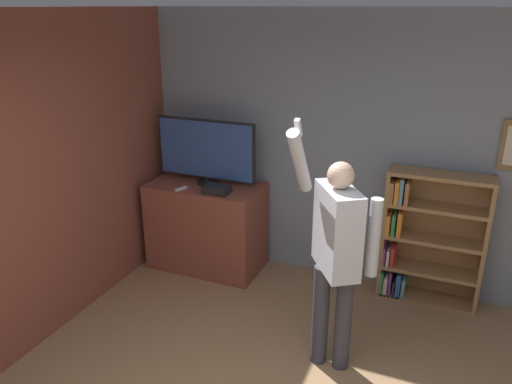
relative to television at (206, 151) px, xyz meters
name	(u,v)px	position (x,y,z in m)	size (l,w,h in m)	color
wall_back	(366,154)	(1.58, 0.35, 0.05)	(6.51, 0.09, 2.70)	gray
wall_side_brick	(74,170)	(-0.72, -1.13, 0.05)	(0.06, 4.50, 2.70)	brown
tv_ledge	(207,226)	(0.00, -0.04, -0.83)	(1.19, 0.64, 0.95)	brown
television	(206,151)	(0.00, 0.00, 0.00)	(1.09, 0.22, 0.68)	black
game_console	(217,189)	(0.22, -0.22, -0.32)	(0.26, 0.18, 0.08)	black
remote_loose	(181,189)	(-0.16, -0.28, -0.34)	(0.08, 0.14, 0.02)	white
bookshelf	(424,239)	(2.21, 0.17, -0.66)	(0.92, 0.28, 1.30)	#997047
person	(336,248)	(1.66, -1.12, -0.26)	(0.62, 0.58, 2.02)	#383842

